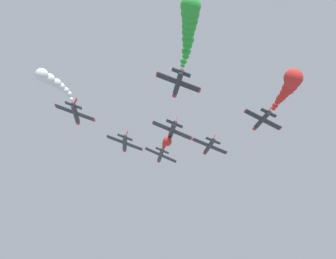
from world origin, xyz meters
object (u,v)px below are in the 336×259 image
Objects in this scene: airplane_right_outer at (76,113)px; airplane_trailing at (262,120)px; airplane_right_inner at (209,146)px; airplane_left_inner at (125,143)px; airplane_left_outer at (172,131)px; airplane_high_slot at (178,83)px; airplane_lead at (161,155)px.

airplane_trailing is (43.44, 0.12, 0.60)m from airplane_right_outer.
airplane_left_inner is at bearing -179.00° from airplane_right_inner.
airplane_left_inner is 15.06m from airplane_left_outer.
airplane_left_outer is 12.87m from airplane_high_slot.
airplane_high_slot is (10.25, -22.27, 5.46)m from airplane_left_inner.
airplane_right_outer is at bearing -179.84° from airplane_trailing.
airplane_right_outer is 1.00× the size of airplane_high_slot.
airplane_left_inner is 1.00× the size of airplane_high_slot.
airplane_left_outer is 1.00× the size of airplane_trailing.
airplane_right_outer reaches higher than airplane_lead.
airplane_left_inner is at bearing 114.70° from airplane_high_slot.
airplane_trailing is at bearing -42.38° from airplane_lead.
airplane_lead is 21.47m from airplane_left_outer.
airplane_right_outer is at bearing 177.23° from airplane_left_outer.
airplane_left_inner is 1.00× the size of airplane_left_outer.
airplane_right_outer is at bearing -136.15° from airplane_lead.
airplane_left_outer is 1.00× the size of airplane_high_slot.
airplane_lead is 1.00× the size of airplane_left_outer.
airplane_high_slot is at bearing -89.61° from airplane_lead.
airplane_high_slot is at bearing -116.48° from airplane_right_inner.
airplane_right_inner is 1.00× the size of airplane_right_outer.
airplane_left_inner reaches higher than airplane_left_outer.
airplane_left_inner is at bearing 163.32° from airplane_trailing.
airplane_trailing is (22.22, -20.27, 3.22)m from airplane_lead.
airplane_high_slot is (21.45, -12.49, 2.26)m from airplane_right_outer.
airplane_left_outer is 1.00× the size of airplane_right_outer.
airplane_right_inner is at bearing -41.65° from airplane_lead.
airplane_trailing is at bearing 29.83° from airplane_high_slot.
airplane_high_slot is (-11.28, -22.65, 5.26)m from airplane_right_inner.
airplane_right_inner is 1.00× the size of airplane_trailing.
airplane_high_slot reaches higher than airplane_trailing.
airplane_lead is at bearing 43.85° from airplane_right_outer.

